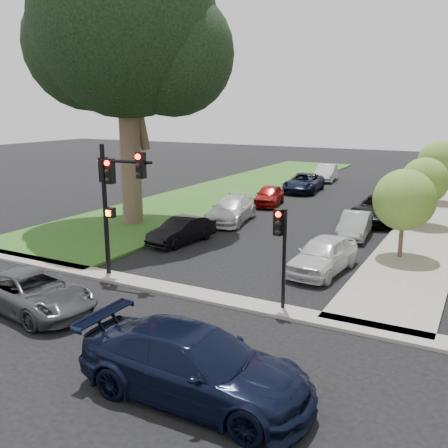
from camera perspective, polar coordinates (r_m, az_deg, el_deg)
The scene contains 22 objects.
ground at distance 17.01m, azimuth -8.11°, elevation -10.00°, with size 140.00×140.00×0.00m, color black.
grass_strip at distance 41.41m, azimuth 1.45°, elevation 4.03°, with size 8.00×44.00×0.12m, color #294C1A.
sidewalk_right at distance 37.20m, azimuth 23.67°, elevation 1.87°, with size 3.50×44.00×0.12m, color gray.
sidewalk_cross at distance 18.51m, azimuth -4.43°, elevation -7.74°, with size 60.00×1.00×0.12m, color gray.
eucalyptus at distance 29.29m, azimuth -11.37°, elevation 21.50°, with size 11.38×10.33×16.12m.
small_tree_a at distance 23.23m, azimuth 19.90°, elevation 2.60°, with size 2.71×2.71×4.06m.
small_tree_b at distance 30.14m, azimuth 21.93°, elevation 4.56°, with size 2.64×2.64×3.95m.
small_tree_c at distance 38.12m, azimuth 23.41°, elevation 6.55°, with size 2.96×2.96×4.44m.
traffic_signal_main at distance 19.74m, azimuth -12.58°, elevation 4.11°, with size 2.59×0.67×5.29m.
traffic_signal_secondary at distance 16.36m, azimuth 6.54°, elevation -1.88°, with size 0.47×0.38×3.48m.
car_cross_near at distance 17.90m, azimuth -21.06°, elevation -7.25°, with size 2.25×4.88×1.36m, color #3F4247.
car_cross_far at distance 12.06m, azimuth -3.38°, elevation -15.72°, with size 2.35×5.78×1.68m, color black.
car_parked_0 at distance 20.93m, azimuth 11.25°, elevation -3.48°, with size 1.76×4.38×1.49m, color silver.
car_parked_1 at distance 27.00m, azimuth 14.76°, elevation -0.11°, with size 1.37×3.93×1.30m, color #999BA0.
car_parked_2 at distance 30.99m, azimuth 17.29°, elevation 1.66°, with size 2.58×5.59×1.55m, color black.
car_parked_3 at distance 37.33m, azimuth 18.98°, elevation 3.32°, with size 1.69×4.21×1.43m, color #3F4247.
car_parked_4 at distance 42.68m, azimuth 20.18°, elevation 4.50°, with size 2.24×5.51×1.60m, color black.
car_parked_5 at distance 25.03m, azimuth -4.84°, elevation -0.73°, with size 1.38×3.96×1.30m, color black.
car_parked_6 at distance 29.54m, azimuth 0.82°, elevation 1.64°, with size 2.07×5.09×1.48m, color silver.
car_parked_7 at distance 34.79m, azimuth 5.17°, elevation 3.28°, with size 1.65×4.10×1.40m, color maroon.
car_parked_8 at distance 40.74m, azimuth 9.09°, elevation 4.69°, with size 2.46×5.34×1.48m, color black.
car_parked_9 at distance 47.16m, azimuth 11.59°, elevation 5.75°, with size 1.61×4.60×1.52m, color silver.
Camera 1 is at (9.39, -12.52, 6.67)m, focal length 40.00 mm.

